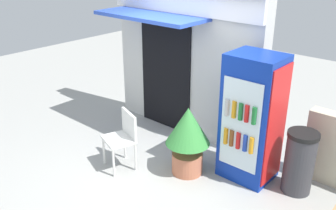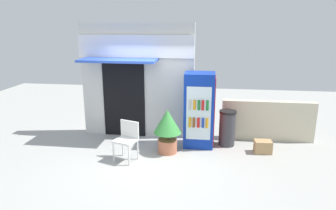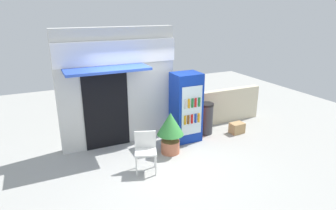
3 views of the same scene
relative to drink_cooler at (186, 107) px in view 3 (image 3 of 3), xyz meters
The scene contains 8 objects.
ground 1.79m from the drink_cooler, 140.19° to the right, with size 16.00×16.00×0.00m, color #A3A39E.
storefront_building 1.92m from the drink_cooler, 160.97° to the left, with size 3.03×1.07×3.04m.
drink_cooler is the anchor object (origin of this frame).
plastic_chair 1.93m from the drink_cooler, 146.75° to the right, with size 0.58×0.54×0.90m.
potted_plant_near_shop 0.95m from the drink_cooler, 144.00° to the right, with size 0.66×0.66×1.07m.
trash_bin 0.86m from the drink_cooler, ahead, with size 0.42×0.42×0.91m.
stone_boundary_wall 1.94m from the drink_cooler, 19.82° to the left, with size 2.39×0.23×1.07m, color beige.
cardboard_box 1.76m from the drink_cooler, ahead, with size 0.40×0.29×0.31m, color tan.
Camera 3 is at (-2.40, -5.47, 3.46)m, focal length 30.91 mm.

